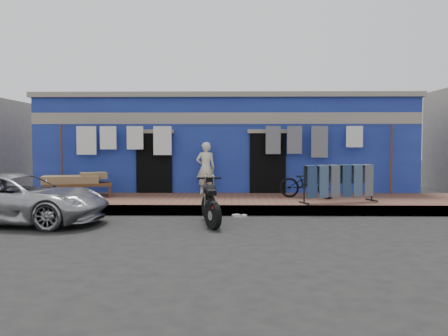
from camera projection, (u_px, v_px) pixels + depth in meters
The scene contains 14 objects.
ground at pixel (222, 226), 10.17m from camera, with size 80.00×80.00×0.00m, color black.
sidewalk at pixel (225, 203), 13.15m from camera, with size 28.00×3.00×0.25m, color brown.
curb at pixel (224, 210), 11.71m from camera, with size 28.00×0.10×0.25m, color gray.
building at pixel (226, 146), 17.05m from camera, with size 12.20×5.20×3.36m.
clothesline at pixel (214, 143), 14.32m from camera, with size 10.06×0.06×2.10m.
car at pixel (17, 198), 10.46m from camera, with size 1.85×4.07×1.15m, color #ABABB0.
seated_person at pixel (206, 168), 14.32m from camera, with size 0.57×0.38×1.57m, color beige.
bicycle at pixel (308, 179), 13.20m from camera, with size 0.57×1.62×1.05m, color black.
motorcycle at pixel (211, 202), 10.38m from camera, with size 0.73×1.61×1.01m, color black, non-canonical shape.
charpoy at pixel (79, 185), 13.58m from camera, with size 2.13×1.39×0.66m, color brown, non-canonical shape.
jeans_rack at pixel (339, 183), 12.29m from camera, with size 2.12×1.05×1.00m, color black, non-canonical shape.
litter_a at pixel (236, 216), 11.36m from camera, with size 0.17×0.14×0.08m, color silver.
litter_b at pixel (244, 216), 11.35m from camera, with size 0.14×0.11×0.07m, color silver.
litter_c at pixel (208, 216), 11.37m from camera, with size 0.18×0.14×0.07m, color silver.
Camera 1 is at (0.22, -10.08, 1.78)m, focal length 38.00 mm.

